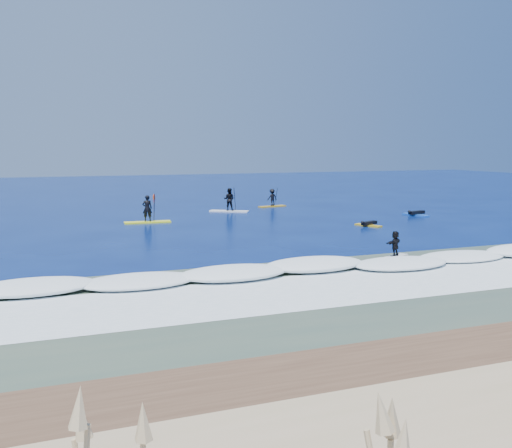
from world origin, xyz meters
name	(u,v)px	position (x,y,z in m)	size (l,w,h in m)	color
ground	(288,235)	(0.00, 0.00, 0.00)	(160.00, 160.00, 0.00)	#03134A
shallow_water	(430,285)	(0.00, -14.00, 0.01)	(90.00, 13.00, 0.01)	#384D3E
breaking_wave	(375,266)	(0.00, -10.00, 0.00)	(40.00, 6.00, 0.30)	white
whitewater	(414,280)	(0.00, -13.00, 0.00)	(34.00, 5.00, 0.02)	silver
sup_paddler_left	(147,213)	(-7.20, 9.23, 0.74)	(3.42, 1.04, 2.37)	#F9FD1B
sup_paddler_center	(229,202)	(0.68, 13.91, 0.88)	(3.30, 2.49, 2.36)	white
sup_paddler_right	(272,199)	(5.68, 16.30, 0.75)	(2.80, 1.20, 1.91)	gold
prone_paddler_near	(368,224)	(7.05, 1.87, 0.15)	(1.58, 2.10, 0.43)	gold
prone_paddler_far	(416,213)	(14.09, 5.94, 0.16)	(1.83, 2.39, 0.48)	blue
wave_surfer	(395,246)	(1.57, -9.28, 0.77)	(1.89, 1.25, 1.34)	silver
marker_buoy	(154,197)	(-3.16, 27.85, 0.27)	(0.26, 0.26, 0.61)	red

